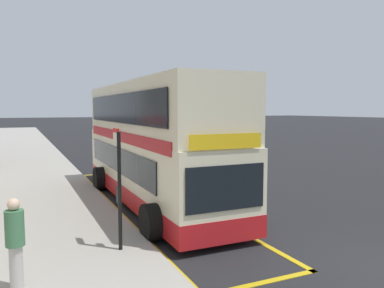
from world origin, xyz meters
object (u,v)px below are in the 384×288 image
(double_decker_bus, at_px, (152,148))
(parked_car_black_behind, at_px, (102,126))
(bus_stop_sign, at_px, (119,180))
(parked_car_silver_distant, at_px, (173,148))
(pedestrian_waiting_near_sign, at_px, (15,240))
(parked_car_silver_far, at_px, (118,135))

(double_decker_bus, height_order, parked_car_black_behind, double_decker_bus)
(bus_stop_sign, bearing_deg, parked_car_silver_distant, 63.98)
(double_decker_bus, height_order, parked_car_silver_distant, double_decker_bus)
(pedestrian_waiting_near_sign, bearing_deg, parked_car_silver_distant, 59.67)
(bus_stop_sign, height_order, pedestrian_waiting_near_sign, bus_stop_sign)
(double_decker_bus, relative_size, bus_stop_sign, 3.83)
(bus_stop_sign, distance_m, parked_car_silver_distant, 17.25)
(parked_car_silver_far, bearing_deg, pedestrian_waiting_near_sign, -106.03)
(bus_stop_sign, relative_size, parked_car_silver_distant, 0.69)
(double_decker_bus, bearing_deg, parked_car_silver_far, 79.14)
(bus_stop_sign, distance_m, parked_car_black_behind, 52.04)
(parked_car_black_behind, bearing_deg, double_decker_bus, 78.85)
(parked_car_black_behind, bearing_deg, parked_car_silver_distant, 84.30)
(parked_car_silver_distant, relative_size, pedestrian_waiting_near_sign, 2.43)
(bus_stop_sign, xyz_separation_m, parked_car_silver_distant, (7.55, 15.47, -1.01))
(parked_car_silver_distant, distance_m, parked_car_black_behind, 35.68)
(double_decker_bus, xyz_separation_m, parked_car_silver_far, (4.96, 25.86, -1.26))
(parked_car_silver_far, xyz_separation_m, pedestrian_waiting_near_sign, (-9.55, -31.65, 0.28))
(bus_stop_sign, xyz_separation_m, pedestrian_waiting_near_sign, (-2.25, -1.27, -0.73))
(parked_car_silver_distant, distance_m, parked_car_silver_far, 14.91)
(parked_car_silver_distant, height_order, pedestrian_waiting_near_sign, pedestrian_waiting_near_sign)
(parked_car_silver_distant, bearing_deg, parked_car_silver_far, 91.82)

